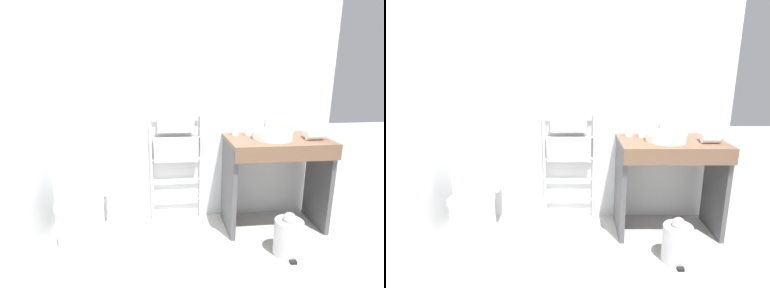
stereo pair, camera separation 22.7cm
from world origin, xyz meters
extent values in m
cube|color=silver|center=(0.00, 1.37, 1.19)|extent=(2.83, 0.12, 2.38)
cylinder|color=white|center=(-0.94, 0.85, 0.19)|extent=(0.37, 0.37, 0.39)
cylinder|color=white|center=(-0.94, 0.85, 0.40)|extent=(0.39, 0.39, 0.02)
cube|color=white|center=(-0.94, 1.10, 0.56)|extent=(0.37, 0.18, 0.34)
cylinder|color=silver|center=(-0.94, 1.10, 0.73)|extent=(0.05, 0.05, 0.01)
cylinder|color=silver|center=(-0.36, 1.27, 0.55)|extent=(0.02, 0.02, 1.09)
cylinder|color=silver|center=(0.12, 1.27, 0.55)|extent=(0.02, 0.02, 1.09)
cylinder|color=silver|center=(-0.12, 1.27, 0.20)|extent=(0.48, 0.02, 0.02)
cylinder|color=silver|center=(-0.12, 1.27, 0.41)|extent=(0.48, 0.02, 0.02)
cylinder|color=silver|center=(-0.12, 1.27, 0.62)|extent=(0.48, 0.02, 0.02)
cylinder|color=silver|center=(-0.12, 1.27, 0.83)|extent=(0.48, 0.02, 0.02)
cylinder|color=silver|center=(-0.12, 1.27, 1.05)|extent=(0.48, 0.02, 0.02)
cube|color=silver|center=(-0.12, 1.25, 0.98)|extent=(0.34, 0.04, 0.16)
cube|color=silver|center=(-0.12, 1.25, 0.72)|extent=(0.42, 0.04, 0.24)
cube|color=brown|center=(0.78, 1.03, 0.85)|extent=(0.91, 0.54, 0.03)
cube|color=brown|center=(0.78, 0.77, 0.78)|extent=(0.91, 0.02, 0.10)
cube|color=#4C4C4F|center=(0.35, 1.03, 0.41)|extent=(0.04, 0.46, 0.83)
cube|color=#4C4C4F|center=(1.21, 1.03, 0.41)|extent=(0.04, 0.46, 0.83)
cylinder|color=white|center=(0.72, 1.01, 0.90)|extent=(0.35, 0.35, 0.07)
cylinder|color=silver|center=(0.72, 1.01, 0.93)|extent=(0.28, 0.28, 0.01)
cylinder|color=silver|center=(0.72, 1.22, 0.94)|extent=(0.02, 0.02, 0.16)
cylinder|color=silver|center=(0.72, 1.17, 1.01)|extent=(0.02, 0.09, 0.02)
cylinder|color=white|center=(0.44, 1.20, 0.91)|extent=(0.07, 0.07, 0.09)
cylinder|color=white|center=(0.55, 1.17, 0.91)|extent=(0.07, 0.07, 0.09)
cylinder|color=white|center=(1.08, 0.95, 0.90)|extent=(0.14, 0.08, 0.08)
cone|color=silver|center=(1.18, 0.95, 0.90)|extent=(0.05, 0.07, 0.07)
cube|color=white|center=(1.05, 1.03, 0.90)|extent=(0.05, 0.09, 0.06)
cylinder|color=#B7B7BC|center=(0.74, 0.58, 0.15)|extent=(0.23, 0.23, 0.30)
sphere|color=#B7B7BC|center=(0.74, 0.58, 0.32)|extent=(0.10, 0.10, 0.10)
cube|color=black|center=(0.74, 0.45, 0.01)|extent=(0.05, 0.04, 0.02)
camera|label=1|loc=(-0.26, -1.47, 1.49)|focal=28.00mm
camera|label=2|loc=(-0.03, -1.49, 1.49)|focal=28.00mm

